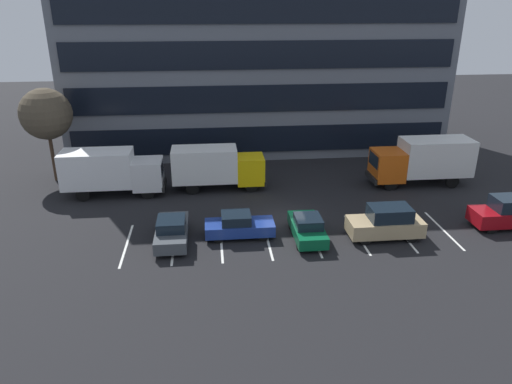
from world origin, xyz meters
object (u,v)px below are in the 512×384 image
Objects in this scene: sedan_forest at (307,228)px; suv_tan at (386,223)px; box_truck_orange at (423,159)px; sedan_charcoal at (172,230)px; box_truck_yellow at (216,166)px; box_truck_white at (111,170)px; sedan_navy at (239,226)px; suv_maroon at (509,213)px; bare_tree at (46,114)px.

suv_tan is at bearing -4.17° from sedan_forest.
box_truck_orange is 20.41m from sedan_charcoal.
box_truck_yellow is 1.68× the size of sedan_forest.
box_truck_orange is 1.06× the size of box_truck_white.
box_truck_white reaches higher than sedan_navy.
suv_maroon reaches higher than sedan_navy.
box_truck_white is 15.42m from sedan_forest.
sedan_charcoal reaches higher than sedan_navy.
box_truck_white is 1.75× the size of sedan_forest.
box_truck_white reaches higher than suv_tan.
sedan_charcoal is 0.60× the size of bare_tree.
suv_maroon is 1.07× the size of sedan_forest.
bare_tree reaches higher than sedan_charcoal.
suv_maroon is (18.23, -8.46, -0.85)m from box_truck_yellow.
suv_tan is at bearing -6.78° from sedan_navy.
sedan_navy is 0.57× the size of bare_tree.
bare_tree is (-9.90, 11.57, 4.62)m from sedan_charcoal.
box_truck_white is 1.64× the size of suv_tan.
bare_tree reaches higher than sedan_forest.
sedan_forest is (-4.76, 0.35, -0.27)m from suv_tan.
box_truck_orange reaches higher than sedan_forest.
box_truck_yellow reaches higher than sedan_navy.
sedan_navy is (8.83, -7.61, -1.19)m from box_truck_white.
bare_tree reaches higher than box_truck_orange.
box_truck_yellow is at bearing 137.61° from suv_tan.
box_truck_white is at bearing 179.73° from box_truck_orange.
sedan_navy is at bearing -82.06° from box_truck_yellow.
suv_tan reaches higher than suv_maroon.
box_truck_white is 19.72m from suv_tan.
suv_maroon is (25.93, -8.01, -0.93)m from box_truck_white.
bare_tree is (-28.71, 3.74, 3.34)m from box_truck_orange.
sedan_charcoal is (-21.11, 0.06, -0.23)m from suv_maroon.
sedan_forest is (5.23, -8.77, -1.12)m from box_truck_yellow.
suv_tan is 8.93m from sedan_navy.
suv_tan is 1.01× the size of sedan_charcoal.
box_truck_white is at bearing -35.49° from bare_tree.
sedan_navy is 0.95× the size of sedan_charcoal.
sedan_navy is 17.11m from suv_maroon.
suv_maroon is at bearing 4.55° from suv_tan.
box_truck_white is 1.66× the size of sedan_charcoal.
box_truck_yellow is 8.95m from sedan_charcoal.
box_truck_orange is 1.73× the size of suv_tan.
box_truck_white reaches higher than sedan_charcoal.
box_truck_white is 1.00× the size of bare_tree.
sedan_navy is at bearing 4.81° from sedan_charcoal.
sedan_charcoal is at bearing 179.84° from suv_maroon.
sedan_forest is at bearing -2.60° from sedan_charcoal.
box_truck_yellow reaches higher than sedan_charcoal.
box_truck_orange reaches higher than suv_maroon.
sedan_navy is 0.94× the size of suv_maroon.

